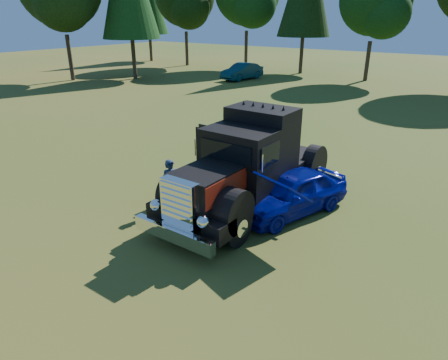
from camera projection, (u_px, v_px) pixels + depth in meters
ground at (190, 211)px, 12.35m from camera, size 120.00×120.00×0.00m
diamond_t_truck at (246, 168)px, 12.17m from camera, size 3.38×7.16×3.00m
hotrod_coupe at (291, 192)px, 12.02m from camera, size 2.65×4.33×1.89m
spectator_near at (171, 184)px, 12.31m from camera, size 0.63×0.68×1.56m
spectator_far at (209, 155)px, 14.21m from camera, size 1.21×1.21×1.98m
distant_teal_car at (242, 71)px, 36.85m from camera, size 2.09×4.63×1.47m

